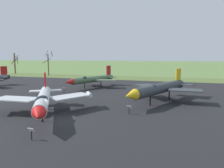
{
  "coord_description": "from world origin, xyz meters",
  "views": [
    {
      "loc": [
        11.76,
        -17.92,
        6.68
      ],
      "look_at": [
        3.08,
        10.95,
        2.64
      ],
      "focal_mm": 32.73,
      "sensor_mm": 36.0,
      "label": 1
    }
  ],
  "objects_px": {
    "jet_fighter_rear_center": "(160,88)",
    "jet_fighter_rear_left": "(92,79)",
    "info_placard_rear_center": "(129,109)",
    "info_placard_rear_left": "(64,90)",
    "jet_fighter_front_right": "(43,99)",
    "info_placard_front_right": "(31,132)"
  },
  "relations": [
    {
      "from": "jet_fighter_rear_center",
      "to": "jet_fighter_rear_left",
      "type": "bearing_deg",
      "value": 144.99
    },
    {
      "from": "jet_fighter_rear_left",
      "to": "info_placard_rear_left",
      "type": "height_order",
      "value": "jet_fighter_rear_left"
    },
    {
      "from": "info_placard_rear_center",
      "to": "info_placard_rear_left",
      "type": "xyz_separation_m",
      "value": [
        -14.52,
        10.58,
        -0.08
      ]
    },
    {
      "from": "jet_fighter_rear_left",
      "to": "info_placard_rear_left",
      "type": "relative_size",
      "value": 12.74
    },
    {
      "from": "jet_fighter_front_right",
      "to": "info_placard_rear_center",
      "type": "xyz_separation_m",
      "value": [
        9.21,
        3.18,
        -1.24
      ]
    },
    {
      "from": "jet_fighter_rear_left",
      "to": "jet_fighter_front_right",
      "type": "bearing_deg",
      "value": -82.61
    },
    {
      "from": "jet_fighter_front_right",
      "to": "jet_fighter_rear_left",
      "type": "distance_m",
      "value": 21.08
    },
    {
      "from": "jet_fighter_rear_center",
      "to": "info_placard_rear_center",
      "type": "bearing_deg",
      "value": -112.11
    },
    {
      "from": "jet_fighter_rear_center",
      "to": "info_placard_rear_left",
      "type": "xyz_separation_m",
      "value": [
        -17.49,
        3.28,
        -1.51
      ]
    },
    {
      "from": "info_placard_rear_center",
      "to": "info_placard_rear_left",
      "type": "bearing_deg",
      "value": 143.92
    },
    {
      "from": "jet_fighter_rear_center",
      "to": "info_placard_rear_center",
      "type": "relative_size",
      "value": 13.3
    },
    {
      "from": "info_placard_rear_left",
      "to": "info_placard_front_right",
      "type": "bearing_deg",
      "value": -66.79
    },
    {
      "from": "jet_fighter_front_right",
      "to": "info_placard_front_right",
      "type": "xyz_separation_m",
      "value": [
        3.28,
        -6.3,
        -1.27
      ]
    },
    {
      "from": "info_placard_front_right",
      "to": "info_placard_rear_center",
      "type": "bearing_deg",
      "value": 57.98
    },
    {
      "from": "jet_fighter_front_right",
      "to": "info_placard_rear_left",
      "type": "distance_m",
      "value": 14.81
    },
    {
      "from": "jet_fighter_front_right",
      "to": "jet_fighter_rear_center",
      "type": "distance_m",
      "value": 16.06
    },
    {
      "from": "info_placard_front_right",
      "to": "jet_fighter_rear_center",
      "type": "distance_m",
      "value": 19.04
    },
    {
      "from": "jet_fighter_front_right",
      "to": "info_placard_rear_center",
      "type": "distance_m",
      "value": 9.82
    },
    {
      "from": "jet_fighter_rear_center",
      "to": "jet_fighter_rear_left",
      "type": "distance_m",
      "value": 18.17
    },
    {
      "from": "jet_fighter_rear_center",
      "to": "info_placard_rear_left",
      "type": "distance_m",
      "value": 17.86
    },
    {
      "from": "info_placard_rear_center",
      "to": "jet_fighter_rear_left",
      "type": "bearing_deg",
      "value": 123.91
    },
    {
      "from": "info_placard_rear_left",
      "to": "info_placard_rear_center",
      "type": "bearing_deg",
      "value": -36.08
    }
  ]
}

